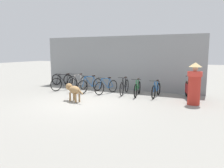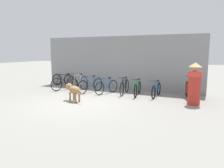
% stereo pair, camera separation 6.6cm
% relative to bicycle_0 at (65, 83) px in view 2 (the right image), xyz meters
% --- Properties ---
extents(ground_plane, '(60.00, 60.00, 0.00)m').
position_rel_bicycle_0_xyz_m(ground_plane, '(2.50, -2.22, -0.37)').
color(ground_plane, gray).
extents(shop_wall_back, '(9.08, 0.20, 2.88)m').
position_rel_bicycle_0_xyz_m(shop_wall_back, '(2.50, 1.45, 1.07)').
color(shop_wall_back, gray).
rests_on(shop_wall_back, ground).
extents(bicycle_0, '(0.62, 1.67, 0.90)m').
position_rel_bicycle_0_xyz_m(bicycle_0, '(0.00, 0.00, 0.00)').
color(bicycle_0, black).
rests_on(bicycle_0, ground).
extents(bicycle_1, '(0.46, 1.68, 0.93)m').
position_rel_bicycle_0_xyz_m(bicycle_1, '(0.87, 0.04, 0.01)').
color(bicycle_1, black).
rests_on(bicycle_1, ground).
extents(bicycle_2, '(0.58, 1.70, 0.88)m').
position_rel_bicycle_0_xyz_m(bicycle_2, '(1.64, -0.06, -0.01)').
color(bicycle_2, black).
rests_on(bicycle_2, ground).
extents(bicycle_3, '(0.58, 1.54, 0.82)m').
position_rel_bicycle_0_xyz_m(bicycle_3, '(2.54, -0.03, -0.03)').
color(bicycle_3, black).
rests_on(bicycle_3, ground).
extents(bicycle_4, '(0.46, 1.67, 0.86)m').
position_rel_bicycle_0_xyz_m(bicycle_4, '(3.40, 0.21, -0.02)').
color(bicycle_4, black).
rests_on(bicycle_4, ground).
extents(bicycle_5, '(0.46, 1.60, 0.82)m').
position_rel_bicycle_0_xyz_m(bicycle_5, '(4.10, 0.09, -0.04)').
color(bicycle_5, black).
rests_on(bicycle_5, ground).
extents(bicycle_6, '(0.46, 1.56, 0.79)m').
position_rel_bicycle_0_xyz_m(bicycle_6, '(4.97, 0.18, -0.05)').
color(bicycle_6, black).
rests_on(bicycle_6, ground).
extents(motorcycle, '(0.70, 1.77, 1.08)m').
position_rel_bicycle_0_xyz_m(motorcycle, '(6.44, 0.21, 0.05)').
color(motorcycle, black).
rests_on(motorcycle, ground).
extents(stray_dog, '(1.14, 0.61, 0.73)m').
position_rel_bicycle_0_xyz_m(stray_dog, '(2.02, -2.11, 0.12)').
color(stray_dog, '#997247').
rests_on(stray_dog, ground).
extents(person_in_robes, '(0.71, 0.71, 1.65)m').
position_rel_bicycle_0_xyz_m(person_in_robes, '(6.64, -0.63, 0.47)').
color(person_in_robes, '#B72D23').
rests_on(person_in_robes, ground).
extents(spare_tire_left, '(0.67, 0.08, 0.67)m').
position_rel_bicycle_0_xyz_m(spare_tire_left, '(-1.53, 1.20, -0.04)').
color(spare_tire_left, black).
rests_on(spare_tire_left, ground).
extents(spare_tire_right, '(0.70, 0.06, 0.69)m').
position_rel_bicycle_0_xyz_m(spare_tire_right, '(-0.62, 1.19, -0.03)').
color(spare_tire_right, black).
rests_on(spare_tire_right, ground).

